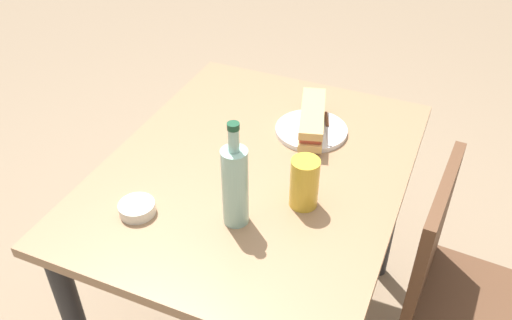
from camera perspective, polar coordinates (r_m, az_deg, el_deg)
dining_table at (r=1.62m, az=0.00°, el=-4.18°), size 1.04×0.82×0.77m
chair_far at (r=1.66m, az=20.33°, el=-13.08°), size 0.43×0.43×0.87m
plate_near at (r=1.67m, az=5.85°, el=3.13°), size 0.22×0.22×0.01m
baguette_sandwich_near at (r=1.65m, az=5.94°, el=4.32°), size 0.27×0.14×0.07m
knife_near at (r=1.68m, az=7.55°, el=3.52°), size 0.17×0.08×0.01m
water_bottle at (r=1.29m, az=-2.23°, el=-2.61°), size 0.07×0.07×0.29m
beer_glass at (r=1.37m, az=5.12°, el=-2.42°), size 0.07×0.07×0.14m
olive_bowl at (r=1.41m, az=-12.44°, el=-4.99°), size 0.09×0.09×0.03m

